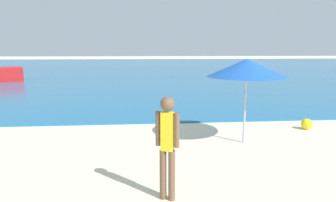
# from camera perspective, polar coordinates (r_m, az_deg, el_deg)

# --- Properties ---
(water) EXTENTS (160.00, 60.00, 0.06)m
(water) POSITION_cam_1_polar(r_m,az_deg,el_deg) (39.36, -3.84, 6.59)
(water) COLOR #1E6B9E
(water) RESTS_ON ground
(person_standing) EXTENTS (0.36, 0.22, 1.69)m
(person_standing) POSITION_cam_1_polar(r_m,az_deg,el_deg) (4.65, -0.13, -8.02)
(person_standing) COLOR brown
(person_standing) RESTS_ON ground
(beach_ball) EXTENTS (0.33, 0.33, 0.33)m
(beach_ball) POSITION_cam_1_polar(r_m,az_deg,el_deg) (9.85, 25.25, -4.05)
(beach_ball) COLOR yellow
(beach_ball) RESTS_ON ground
(beach_umbrella) EXTENTS (1.98, 1.98, 2.16)m
(beach_umbrella) POSITION_cam_1_polar(r_m,az_deg,el_deg) (7.63, 15.01, 6.20)
(beach_umbrella) COLOR #B7B7BC
(beach_umbrella) RESTS_ON ground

